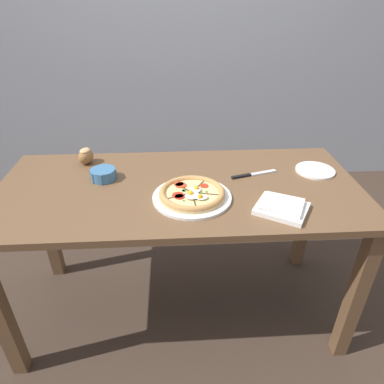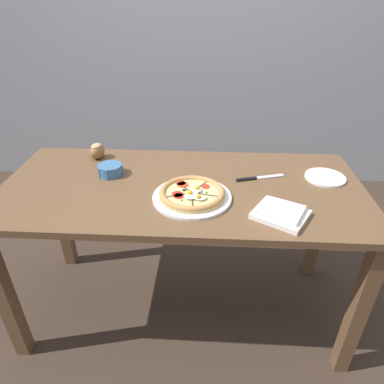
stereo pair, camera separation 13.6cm
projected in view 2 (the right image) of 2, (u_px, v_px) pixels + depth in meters
name	position (u px, v px, depth m)	size (l,w,h in m)	color
ground_plane	(184.00, 305.00, 1.85)	(12.00, 12.00, 0.00)	#3D2D23
wall_back	(198.00, 16.00, 2.47)	(10.00, 0.06, 2.60)	#9EA3AD
dining_table	(182.00, 205.00, 1.52)	(1.56, 0.71, 0.75)	brown
pizza	(192.00, 194.00, 1.37)	(0.32, 0.32, 0.05)	white
ramekin_bowl	(110.00, 169.00, 1.54)	(0.12, 0.12, 0.05)	teal
napkin_folded	(281.00, 213.00, 1.26)	(0.24, 0.23, 0.04)	white
bread_piece_near	(97.00, 151.00, 1.68)	(0.09, 0.10, 0.08)	olive
knife_main	(259.00, 178.00, 1.52)	(0.22, 0.08, 0.01)	silver
side_saucer	(325.00, 177.00, 1.52)	(0.18, 0.18, 0.01)	white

